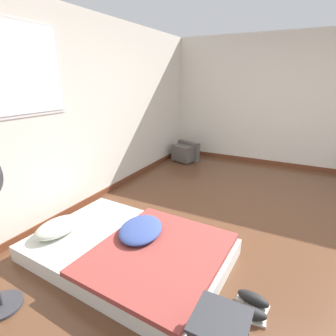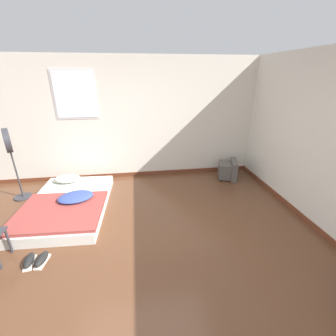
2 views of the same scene
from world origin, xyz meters
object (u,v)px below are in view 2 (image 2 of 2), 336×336
object	(u,v)px
crt_tv	(228,170)
sneaker_pair	(35,260)
mattress_bed	(68,204)
standing_fan	(10,149)

from	to	relation	value
crt_tv	sneaker_pair	bearing A→B (deg)	-148.41
mattress_bed	sneaker_pair	world-z (taller)	mattress_bed
mattress_bed	sneaker_pair	size ratio (longest dim) A/B	6.99
mattress_bed	sneaker_pair	bearing A→B (deg)	-94.20
crt_tv	standing_fan	size ratio (longest dim) A/B	0.44
mattress_bed	standing_fan	bearing A→B (deg)	150.22
sneaker_pair	standing_fan	xyz separation A→B (m)	(-0.90, 1.81, 0.94)
crt_tv	standing_fan	bearing A→B (deg)	-176.17
crt_tv	sneaker_pair	world-z (taller)	crt_tv
mattress_bed	sneaker_pair	distance (m)	1.25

